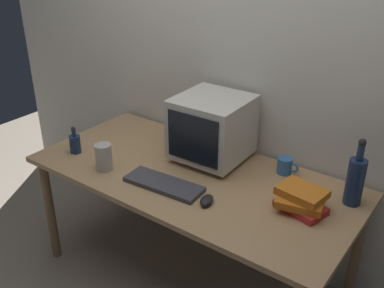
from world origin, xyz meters
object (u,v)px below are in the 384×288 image
Objects in this scene: bottle_tall at (355,180)px; metal_canister at (104,157)px; keyboard at (164,184)px; book_stack at (301,200)px; crt_monitor at (212,128)px; bottle_short at (75,143)px; computer_mouse at (207,200)px; mug at (285,166)px.

metal_canister is (-1.20, -0.48, -0.05)m from bottle_tall.
keyboard is 1.66× the size of book_stack.
book_stack is at bearing -131.32° from bottle_tall.
keyboard is (-0.03, -0.39, -0.18)m from crt_monitor.
bottle_short is at bearing 177.21° from keyboard.
computer_mouse reaches higher than keyboard.
keyboard is 0.27m from computer_mouse.
metal_canister is at bearing -146.02° from mug.
bottle_tall is (0.80, 0.03, -0.06)m from crt_monitor.
book_stack is (-0.18, -0.20, -0.07)m from bottle_tall.
bottle_short is at bearing 171.98° from metal_canister.
computer_mouse is 0.29× the size of bottle_tall.
book_stack is at bearing 14.53° from keyboard.
keyboard is 4.20× the size of computer_mouse.
book_stack is (0.62, -0.17, -0.14)m from crt_monitor.
bottle_tall is 2.87× the size of mug.
bottle_tall is at bearing 22.75° from keyboard.
bottle_tall reaches higher than bottle_short.
keyboard is at bearing -94.20° from crt_monitor.
bottle_short reaches higher than keyboard.
bottle_tall is 2.09× the size of bottle_short.
computer_mouse is 0.44m from book_stack.
crt_monitor is at bearing -177.93° from bottle_tall.
book_stack is 2.11× the size of mug.
book_stack is 0.34m from mug.
crt_monitor is at bearing 105.55° from computer_mouse.
computer_mouse is 0.71m from bottle_tall.
crt_monitor is at bearing 48.16° from metal_canister.
bottle_short is 1.37× the size of mug.
bottle_short is 1.33m from book_stack.
bottle_short is (-0.93, -0.02, 0.04)m from computer_mouse.
computer_mouse is at bearing -58.64° from crt_monitor.
metal_canister reaches higher than mug.
bottle_short is 0.29m from metal_canister.
crt_monitor is 2.42× the size of bottle_short.
metal_canister is (-0.40, -0.45, -0.12)m from crt_monitor.
computer_mouse is at bearing 1.05° from bottle_short.
mug is (0.44, 0.49, 0.03)m from keyboard.
book_stack is at bearing 14.22° from computer_mouse.
book_stack is 1.06m from metal_canister.
computer_mouse is at bearing -149.97° from book_stack.
keyboard is at bearing -161.21° from book_stack.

